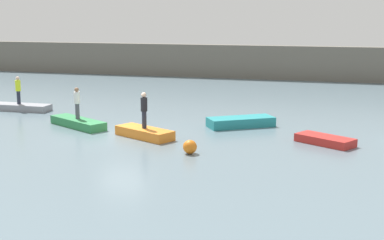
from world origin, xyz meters
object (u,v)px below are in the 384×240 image
at_px(rowboat_green, 78,123).
at_px(mooring_buoy, 190,147).
at_px(rowboat_orange, 144,133).
at_px(person_dark_shirt, 144,108).
at_px(rowboat_red, 325,140).
at_px(rowboat_teal, 241,122).
at_px(rowboat_grey, 19,107).
at_px(person_hiviz_shirt, 18,89).
at_px(person_white_shirt, 77,101).

bearing_deg(rowboat_green, mooring_buoy, 1.88).
xyz_separation_m(rowboat_green, rowboat_orange, (4.25, -1.36, 0.01)).
height_order(rowboat_green, person_dark_shirt, person_dark_shirt).
bearing_deg(rowboat_red, rowboat_teal, 178.51).
xyz_separation_m(rowboat_orange, person_dark_shirt, (0.00, -0.00, 1.20)).
relative_size(rowboat_orange, rowboat_red, 1.17).
distance_m(rowboat_grey, person_hiviz_shirt, 1.14).
bearing_deg(rowboat_red, person_white_shirt, -150.87).
bearing_deg(rowboat_orange, rowboat_green, -170.99).
distance_m(person_hiviz_shirt, mooring_buoy, 14.95).
bearing_deg(person_white_shirt, mooring_buoy, -27.24).
bearing_deg(person_dark_shirt, mooring_buoy, -38.49).
bearing_deg(person_hiviz_shirt, rowboat_green, -30.91).
xyz_separation_m(rowboat_grey, person_dark_shirt, (10.10, -4.86, 1.22)).
relative_size(rowboat_red, person_dark_shirt, 1.53).
bearing_deg(rowboat_red, mooring_buoy, -117.43).
xyz_separation_m(rowboat_red, person_hiviz_shirt, (-18.48, 3.83, 1.16)).
height_order(rowboat_red, person_white_shirt, person_white_shirt).
relative_size(rowboat_teal, rowboat_red, 1.31).
height_order(rowboat_teal, mooring_buoy, mooring_buoy).
xyz_separation_m(rowboat_green, person_hiviz_shirt, (-5.84, 3.50, 1.12)).
height_order(person_white_shirt, mooring_buoy, person_white_shirt).
xyz_separation_m(rowboat_grey, rowboat_green, (5.84, -3.50, 0.02)).
distance_m(rowboat_grey, mooring_buoy, 14.91).
xyz_separation_m(rowboat_teal, mooring_buoy, (-0.99, -6.17, 0.05)).
bearing_deg(person_white_shirt, rowboat_grey, 149.09).
bearing_deg(rowboat_red, rowboat_green, -150.87).
xyz_separation_m(rowboat_red, person_white_shirt, (-12.64, 0.33, 1.17)).
xyz_separation_m(rowboat_red, person_dark_shirt, (-8.39, -1.03, 1.24)).
xyz_separation_m(rowboat_orange, mooring_buoy, (2.96, -2.35, 0.07)).
relative_size(person_hiviz_shirt, mooring_buoy, 2.84).
bearing_deg(mooring_buoy, rowboat_red, 31.94).
bearing_deg(rowboat_green, person_dark_shirt, 11.37).
height_order(rowboat_red, person_hiviz_shirt, person_hiviz_shirt).
relative_size(person_white_shirt, person_dark_shirt, 0.95).
height_order(rowboat_teal, person_hiviz_shirt, person_hiviz_shirt).
bearing_deg(person_white_shirt, person_dark_shirt, -17.75).
bearing_deg(person_hiviz_shirt, rowboat_grey, -90.00).
xyz_separation_m(rowboat_grey, rowboat_teal, (14.05, -1.04, 0.05)).
bearing_deg(rowboat_orange, rowboat_grey, -178.94).
distance_m(rowboat_grey, rowboat_red, 18.87).
relative_size(person_hiviz_shirt, person_dark_shirt, 0.98).
relative_size(rowboat_teal, person_dark_shirt, 2.00).
xyz_separation_m(rowboat_green, person_white_shirt, (0.00, 0.00, 1.14)).
distance_m(rowboat_orange, person_dark_shirt, 1.20).
bearing_deg(rowboat_teal, rowboat_red, -65.57).
xyz_separation_m(rowboat_teal, rowboat_red, (4.43, -2.78, -0.07)).
bearing_deg(mooring_buoy, rowboat_teal, 80.86).
xyz_separation_m(rowboat_orange, rowboat_teal, (3.95, 3.82, 0.02)).
bearing_deg(rowboat_grey, person_hiviz_shirt, 89.04).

